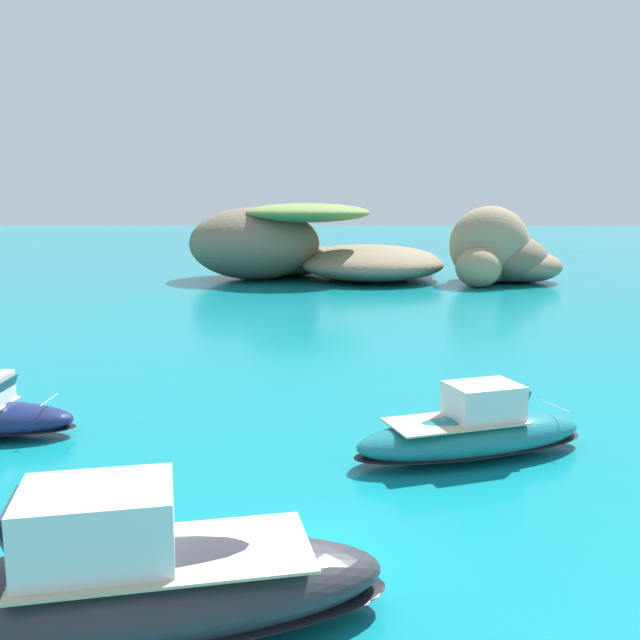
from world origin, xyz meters
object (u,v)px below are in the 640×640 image
motorboat_teal (473,433)px  motorboat_charcoal (125,586)px  islet_large (311,251)px  islet_small (501,256)px

motorboat_teal → motorboat_charcoal: 13.68m
motorboat_teal → islet_large: bearing=97.0°
islet_large → islet_small: size_ratio=2.22×
islet_small → islet_large: bearing=168.1°
islet_small → motorboat_teal: 52.06m
motorboat_charcoal → islet_large: bearing=88.0°
islet_large → motorboat_teal: 55.01m
motorboat_teal → motorboat_charcoal: size_ratio=0.79×
islet_large → islet_small: islet_large is taller
motorboat_teal → motorboat_charcoal: motorboat_charcoal is taller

